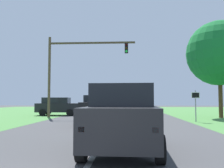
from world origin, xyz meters
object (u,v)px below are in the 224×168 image
Objects in this scene: pickup_truck_lead at (100,110)px; traffic_light at (72,63)px; oak_tree_right at (219,53)px; crossing_suv_far at (58,106)px; red_suv_near at (123,117)px; keep_moving_sign at (196,102)px.

pickup_truck_lead is 0.62× the size of traffic_light.
traffic_light is 13.40m from oak_tree_right.
crossing_suv_far is (-2.09, 2.86, -4.05)m from traffic_light.
pickup_truck_lead is 0.58× the size of oak_tree_right.
keep_moving_sign is (5.13, 10.78, 0.41)m from red_suv_near.
red_suv_near is 0.58× the size of traffic_light.
oak_tree_right reaches higher than crossing_suv_far.
red_suv_near is 0.54× the size of oak_tree_right.
crossing_suv_far is at bearing 111.28° from red_suv_near.
red_suv_near is at bearing -119.42° from oak_tree_right.
red_suv_near reaches higher than pickup_truck_lead.
keep_moving_sign is 0.51× the size of crossing_suv_far.
keep_moving_sign reaches higher than crossing_suv_far.
pickup_truck_lead reaches higher than crossing_suv_far.
keep_moving_sign reaches higher than pickup_truck_lead.
traffic_light is (-3.35, 7.05, 4.05)m from pickup_truck_lead.
pickup_truck_lead is 7.24m from keep_moving_sign.
crossing_suv_far is (-12.15, 7.25, -0.51)m from keep_moving_sign.
oak_tree_right is at bearing 34.35° from pickup_truck_lead.
red_suv_near is 8.28m from pickup_truck_lead.
keep_moving_sign is at bearing 64.57° from red_suv_near.
oak_tree_right is (10.03, 6.86, 4.81)m from pickup_truck_lead.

